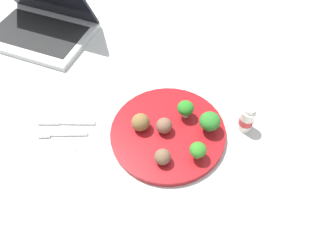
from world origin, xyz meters
name	(u,v)px	position (x,y,z in m)	size (l,w,h in m)	color
ground_plane	(168,135)	(0.00, 0.00, 0.00)	(4.00, 4.00, 0.00)	#B2B2AD
plate	(168,133)	(0.00, 0.00, 0.01)	(0.28, 0.28, 0.02)	maroon
broccoli_floret_near_rim	(210,121)	(-0.10, -0.02, 0.05)	(0.05, 0.05, 0.05)	#A8BB78
broccoli_floret_mid_right	(186,108)	(-0.04, -0.05, 0.05)	(0.04, 0.04, 0.05)	#A9CB80
broccoli_floret_center	(198,150)	(-0.08, 0.06, 0.05)	(0.04, 0.04, 0.05)	#A9C368
meatball_near_rim	(164,157)	(0.00, 0.08, 0.03)	(0.04, 0.04, 0.04)	brown
meatball_back_right	(141,123)	(0.07, 0.00, 0.04)	(0.04, 0.04, 0.04)	brown
meatball_front_right	(164,124)	(0.01, 0.00, 0.04)	(0.04, 0.04, 0.04)	brown
napkin	(65,129)	(0.26, 0.02, 0.00)	(0.17, 0.12, 0.01)	white
fork	(60,134)	(0.26, 0.04, 0.01)	(0.12, 0.04, 0.01)	silver
knife	(63,122)	(0.26, 0.00, 0.01)	(0.15, 0.03, 0.01)	silver
yogurt_bottle	(247,119)	(-0.19, -0.05, 0.03)	(0.04, 0.04, 0.07)	white
laptop	(39,23)	(0.45, -0.33, 0.04)	(0.36, 0.29, 0.20)	silver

